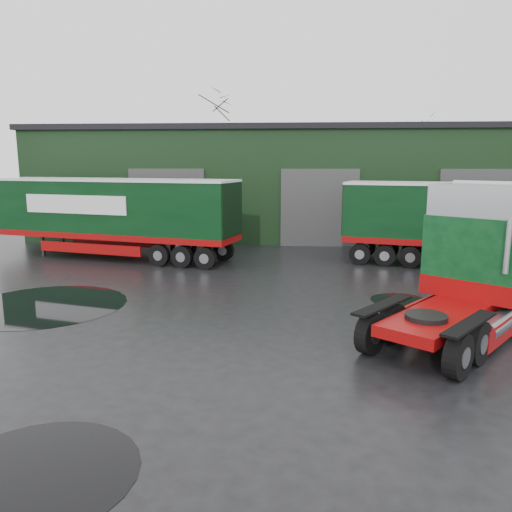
{
  "coord_description": "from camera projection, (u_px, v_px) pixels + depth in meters",
  "views": [
    {
      "loc": [
        0.55,
        -12.02,
        4.31
      ],
      "look_at": [
        -0.44,
        1.85,
        1.7
      ],
      "focal_mm": 35.0,
      "sensor_mm": 36.0,
      "label": 1
    }
  ],
  "objects": [
    {
      "name": "ground",
      "position": [
        268.0,
        336.0,
        12.62
      ],
      "size": [
        100.0,
        100.0,
        0.0
      ],
      "primitive_type": "plane",
      "color": "black"
    },
    {
      "name": "puddle_0",
      "position": [
        34.0,
        475.0,
        6.98
      ],
      "size": [
        2.94,
        2.94,
        0.01
      ],
      "primitive_type": "cylinder",
      "color": "black",
      "rests_on": "ground"
    },
    {
      "name": "tree_back_a",
      "position": [
        213.0,
        157.0,
        41.57
      ],
      "size": [
        4.4,
        4.4,
        9.5
      ],
      "primitive_type": null,
      "color": "black",
      "rests_on": "ground"
    },
    {
      "name": "trailer_left",
      "position": [
        114.0,
        218.0,
        22.61
      ],
      "size": [
        11.95,
        5.29,
        3.64
      ],
      "primitive_type": null,
      "rotation": [
        0.0,
        0.0,
        1.31
      ],
      "color": "silver",
      "rests_on": "ground"
    },
    {
      "name": "puddle_1",
      "position": [
        399.0,
        300.0,
        15.84
      ],
      "size": [
        1.81,
        1.81,
        0.01
      ],
      "primitive_type": "cylinder",
      "color": "black",
      "rests_on": "ground"
    },
    {
      "name": "puddle_2",
      "position": [
        45.0,
        305.0,
        15.31
      ],
      "size": [
        4.9,
        4.9,
        0.01
      ],
      "primitive_type": "cylinder",
      "color": "black",
      "rests_on": "ground"
    },
    {
      "name": "tree_back_b",
      "position": [
        408.0,
        170.0,
        40.65
      ],
      "size": [
        4.4,
        4.4,
        7.5
      ],
      "primitive_type": null,
      "color": "black",
      "rests_on": "ground"
    },
    {
      "name": "hero_tractor",
      "position": [
        456.0,
        264.0,
        11.96
      ],
      "size": [
        5.87,
        6.41,
        3.81
      ],
      "primitive_type": null,
      "rotation": [
        0.0,
        0.0,
        -0.68
      ],
      "color": "#0B3E19",
      "rests_on": "ground"
    },
    {
      "name": "warehouse",
      "position": [
        315.0,
        181.0,
        31.51
      ],
      "size": [
        32.4,
        12.4,
        6.3
      ],
      "color": "black",
      "rests_on": "ground"
    },
    {
      "name": "lorry_right",
      "position": [
        472.0,
        225.0,
        20.56
      ],
      "size": [
        13.58,
        5.83,
        3.53
      ],
      "primitive_type": null,
      "rotation": [
        0.0,
        0.0,
        -1.84
      ],
      "color": "silver",
      "rests_on": "ground"
    }
  ]
}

